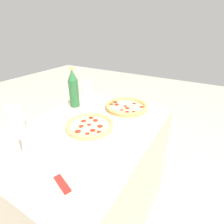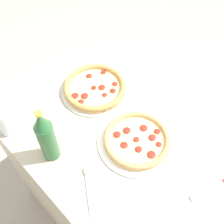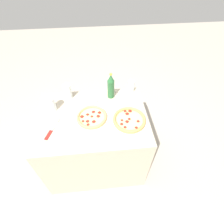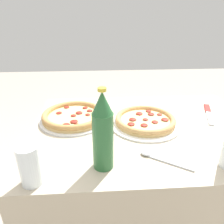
% 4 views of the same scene
% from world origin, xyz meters
% --- Properties ---
extents(ground_plane, '(8.00, 8.00, 0.00)m').
position_xyz_m(ground_plane, '(0.00, 0.00, 0.00)').
color(ground_plane, '#A89E8E').
extents(table, '(0.97, 0.71, 0.76)m').
position_xyz_m(table, '(0.00, 0.00, 0.38)').
color(table, '#B7A88E').
rests_on(table, ground_plane).
extents(pizza_veggie, '(0.31, 0.31, 0.04)m').
position_xyz_m(pizza_veggie, '(-0.00, -0.02, 0.78)').
color(pizza_veggie, white).
rests_on(pizza_veggie, table).
extents(pizza_pepperoni, '(0.31, 0.31, 0.04)m').
position_xyz_m(pizza_pepperoni, '(0.32, -0.09, 0.78)').
color(pizza_pepperoni, silver).
rests_on(pizza_pepperoni, table).
extents(glass_mango_juice, '(0.07, 0.07, 0.15)m').
position_xyz_m(glass_mango_juice, '(-0.22, 0.27, 0.83)').
color(glass_mango_juice, white).
rests_on(glass_mango_juice, table).
extents(glass_lemonade, '(0.06, 0.06, 0.12)m').
position_xyz_m(glass_lemonade, '(0.40, 0.31, 0.82)').
color(glass_lemonade, white).
rests_on(glass_lemonade, table).
extents(glass_orange_juice, '(0.07, 0.07, 0.14)m').
position_xyz_m(glass_orange_juice, '(-0.35, 0.12, 0.82)').
color(glass_orange_juice, white).
rests_on(glass_orange_juice, table).
extents(beer_bottle, '(0.06, 0.06, 0.26)m').
position_xyz_m(beer_bottle, '(0.19, 0.25, 0.89)').
color(beer_bottle, '#286033').
rests_on(beer_bottle, table).
extents(knife, '(0.10, 0.23, 0.01)m').
position_xyz_m(knife, '(-0.33, -0.11, 0.77)').
color(knife, maroon).
rests_on(knife, table).
extents(spoon, '(0.17, 0.12, 0.01)m').
position_xyz_m(spoon, '(0.00, 0.22, 0.77)').
color(spoon, silver).
rests_on(spoon, table).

